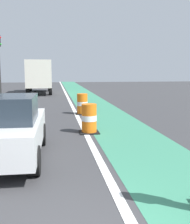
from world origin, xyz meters
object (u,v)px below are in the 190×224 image
Objects in this scene: parked_sedan_nearest at (5,129)px; traffic_barrel_front at (89,119)px; traffic_barrel_mid at (82,104)px; delivery_truck_down_block at (39,75)px.

parked_sedan_nearest reaches higher than traffic_barrel_front.
traffic_barrel_mid is 0.14× the size of delivery_truck_down_block.
delivery_truck_down_block reaches higher than parked_sedan_nearest.
parked_sedan_nearest is 7.73m from traffic_barrel_mid.
traffic_barrel_mid is at bearing 87.46° from traffic_barrel_front.
traffic_barrel_front and traffic_barrel_mid have the same top height.
parked_sedan_nearest is 3.79× the size of traffic_barrel_mid.
delivery_truck_down_block is (-2.94, 13.78, 1.31)m from traffic_barrel_mid.
delivery_truck_down_block is at bearing 102.04° from traffic_barrel_mid.
parked_sedan_nearest is 0.54× the size of delivery_truck_down_block.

